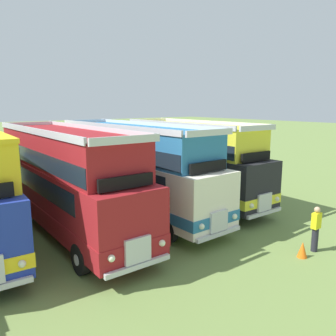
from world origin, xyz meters
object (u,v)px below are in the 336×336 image
at_px(bus_seventh_in_row, 133,166).
at_px(cone_near_end, 302,250).
at_px(bus_eighth_in_row, 191,160).
at_px(bus_sixth_in_row, 66,177).
at_px(marshal_person, 316,229).

relative_size(bus_seventh_in_row, cone_near_end, 19.95).
bearing_deg(cone_near_end, bus_eighth_in_row, 78.34).
height_order(bus_sixth_in_row, bus_eighth_in_row, same).
xyz_separation_m(bus_eighth_in_row, cone_near_end, (-1.65, -7.99, -2.06)).
bearing_deg(bus_eighth_in_row, marshal_person, -95.78).
distance_m(bus_seventh_in_row, cone_near_end, 8.75).
xyz_separation_m(bus_seventh_in_row, bus_eighth_in_row, (3.67, -0.27, -0.01)).
xyz_separation_m(bus_sixth_in_row, marshal_person, (6.53, -7.73, -1.48)).
distance_m(bus_sixth_in_row, marshal_person, 10.23).
xyz_separation_m(bus_sixth_in_row, bus_seventh_in_row, (3.67, 0.51, 0.00)).
relative_size(bus_eighth_in_row, cone_near_end, 17.17).
height_order(bus_seventh_in_row, marshal_person, bus_seventh_in_row).
bearing_deg(bus_seventh_in_row, marshal_person, -70.81).
bearing_deg(bus_eighth_in_row, bus_seventh_in_row, 175.83).
bearing_deg(cone_near_end, bus_sixth_in_row, 126.27).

